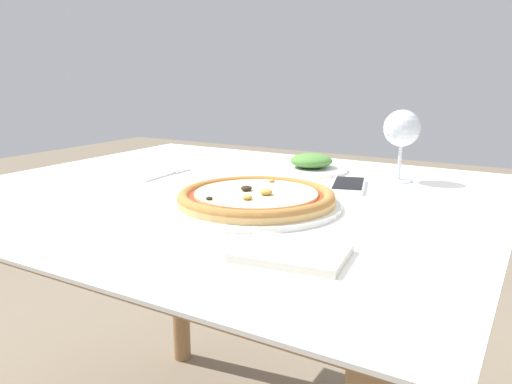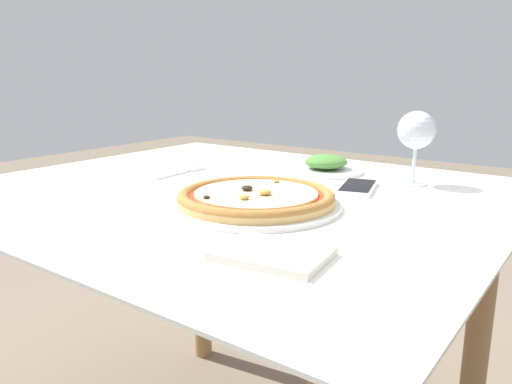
% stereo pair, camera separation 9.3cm
% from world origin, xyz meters
% --- Properties ---
extents(dining_table, '(1.13, 0.99, 0.76)m').
position_xyz_m(dining_table, '(0.00, 0.00, 0.66)').
color(dining_table, '#997047').
rests_on(dining_table, ground_plane).
extents(pizza_plate, '(0.32, 0.32, 0.04)m').
position_xyz_m(pizza_plate, '(0.13, -0.09, 0.77)').
color(pizza_plate, white).
rests_on(pizza_plate, dining_table).
extents(fork, '(0.03, 0.17, 0.00)m').
position_xyz_m(fork, '(-0.21, 0.06, 0.76)').
color(fork, silver).
rests_on(fork, dining_table).
extents(wine_glass_far_left, '(0.08, 0.08, 0.17)m').
position_xyz_m(wine_glass_far_left, '(0.30, 0.28, 0.87)').
color(wine_glass_far_left, silver).
rests_on(wine_glass_far_left, dining_table).
extents(cell_phone, '(0.11, 0.16, 0.01)m').
position_xyz_m(cell_phone, '(0.22, 0.16, 0.76)').
color(cell_phone, white).
rests_on(cell_phone, dining_table).
extents(side_plate, '(0.19, 0.19, 0.05)m').
position_xyz_m(side_plate, '(0.08, 0.28, 0.77)').
color(side_plate, white).
rests_on(side_plate, dining_table).
extents(napkin_folded, '(0.16, 0.13, 0.01)m').
position_xyz_m(napkin_folded, '(0.30, -0.29, 0.76)').
color(napkin_folded, silver).
rests_on(napkin_folded, dining_table).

